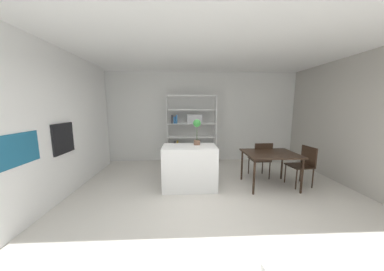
# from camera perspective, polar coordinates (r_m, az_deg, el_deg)

# --- Properties ---
(ground_plane) EXTENTS (9.11, 9.11, 0.00)m
(ground_plane) POSITION_cam_1_polar(r_m,az_deg,el_deg) (3.40, 3.62, -22.11)
(ground_plane) COLOR beige
(ceiling_slab) EXTENTS (6.62, 6.32, 0.06)m
(ceiling_slab) POSITION_cam_1_polar(r_m,az_deg,el_deg) (3.12, 4.20, 29.45)
(ceiling_slab) COLOR white
(ceiling_slab) RESTS_ON ground_plane
(back_partition) EXTENTS (6.62, 0.06, 2.82)m
(back_partition) POSITION_cam_1_polar(r_m,az_deg,el_deg) (6.05, 0.48, 5.59)
(back_partition) COLOR silver
(back_partition) RESTS_ON ground_plane
(tall_cabinet_run_left) EXTENTS (0.64, 5.70, 2.82)m
(tall_cabinet_run_left) POSITION_cam_1_polar(r_m,az_deg,el_deg) (3.91, -44.37, 1.33)
(tall_cabinet_run_left) COLOR white
(tall_cabinet_run_left) RESTS_ON ground_plane
(built_in_oven) EXTENTS (0.06, 0.58, 0.57)m
(built_in_oven) POSITION_cam_1_polar(r_m,az_deg,el_deg) (4.27, -34.57, -0.67)
(built_in_oven) COLOR black
(built_in_oven) RESTS_ON ground_plane
(kitchen_island) EXTENTS (1.14, 0.68, 0.92)m
(kitchen_island) POSITION_cam_1_polar(r_m,az_deg,el_deg) (4.08, -0.77, -9.58)
(kitchen_island) COLOR white
(kitchen_island) RESTS_ON ground_plane
(potted_plant_on_island) EXTENTS (0.17, 0.17, 0.56)m
(potted_plant_on_island) POSITION_cam_1_polar(r_m,az_deg,el_deg) (4.05, 1.52, 2.01)
(potted_plant_on_island) COLOR brown
(potted_plant_on_island) RESTS_ON kitchen_island
(open_bookshelf) EXTENTS (1.47, 0.37, 2.08)m
(open_bookshelf) POSITION_cam_1_polar(r_m,az_deg,el_deg) (5.68, -0.78, 1.86)
(open_bookshelf) COLOR white
(open_bookshelf) RESTS_ON ground_plane
(dining_table) EXTENTS (1.10, 0.89, 0.75)m
(dining_table) POSITION_cam_1_polar(r_m,az_deg,el_deg) (4.44, 22.73, -5.83)
(dining_table) COLOR black
(dining_table) RESTS_ON ground_plane
(dining_chair_window_side) EXTENTS (0.50, 0.47, 0.88)m
(dining_chair_window_side) POSITION_cam_1_polar(r_m,az_deg,el_deg) (4.86, 30.83, -7.04)
(dining_chair_window_side) COLOR black
(dining_chair_window_side) RESTS_ON ground_plane
(dining_chair_far) EXTENTS (0.44, 0.46, 0.89)m
(dining_chair_far) POSITION_cam_1_polar(r_m,az_deg,el_deg) (4.89, 20.30, -6.20)
(dining_chair_far) COLOR black
(dining_chair_far) RESTS_ON ground_plane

